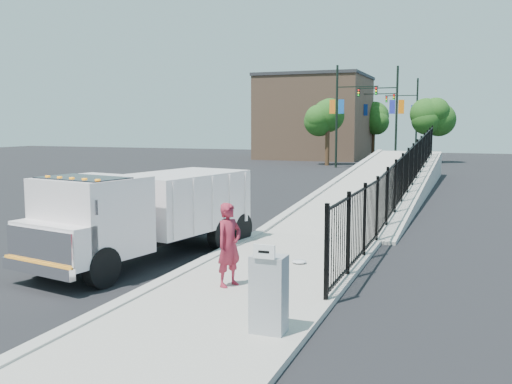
% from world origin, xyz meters
% --- Properties ---
extents(ground, '(120.00, 120.00, 0.00)m').
position_xyz_m(ground, '(0.00, 0.00, 0.00)').
color(ground, black).
rests_on(ground, ground).
extents(sidewalk, '(3.55, 12.00, 0.12)m').
position_xyz_m(sidewalk, '(1.93, -2.00, 0.06)').
color(sidewalk, '#9E998E').
rests_on(sidewalk, ground).
extents(curb, '(0.30, 12.00, 0.16)m').
position_xyz_m(curb, '(0.00, -2.00, 0.08)').
color(curb, '#ADAAA3').
rests_on(curb, ground).
extents(ramp, '(3.95, 24.06, 3.19)m').
position_xyz_m(ramp, '(2.12, 16.00, 0.00)').
color(ramp, '#9E998E').
rests_on(ramp, ground).
extents(iron_fence, '(0.10, 28.00, 1.80)m').
position_xyz_m(iron_fence, '(3.55, 12.00, 0.90)').
color(iron_fence, black).
rests_on(iron_fence, ground).
extents(truck, '(3.35, 6.97, 2.29)m').
position_xyz_m(truck, '(-1.62, -0.07, 1.29)').
color(truck, black).
rests_on(truck, ground).
extents(worker, '(0.61, 0.74, 1.72)m').
position_xyz_m(worker, '(1.46, -1.79, 0.98)').
color(worker, maroon).
rests_on(worker, sidewalk).
extents(utility_cabinet, '(0.55, 0.40, 1.25)m').
position_xyz_m(utility_cabinet, '(3.10, -3.98, 0.75)').
color(utility_cabinet, gray).
rests_on(utility_cabinet, sidewalk).
extents(arrow_sign, '(0.35, 0.04, 0.22)m').
position_xyz_m(arrow_sign, '(3.10, -4.20, 1.48)').
color(arrow_sign, white).
rests_on(arrow_sign, utility_cabinet).
extents(debris, '(0.35, 0.35, 0.09)m').
position_xyz_m(debris, '(2.26, 0.55, 0.16)').
color(debris, silver).
rests_on(debris, sidewalk).
extents(light_pole_0, '(3.77, 0.22, 8.00)m').
position_xyz_m(light_pole_0, '(-3.79, 32.17, 4.36)').
color(light_pole_0, black).
rests_on(light_pole_0, ground).
extents(light_pole_1, '(3.77, 0.22, 8.00)m').
position_xyz_m(light_pole_1, '(-0.06, 34.37, 4.36)').
color(light_pole_1, black).
rests_on(light_pole_1, ground).
extents(light_pole_2, '(3.77, 0.22, 8.00)m').
position_xyz_m(light_pole_2, '(-3.89, 43.39, 4.36)').
color(light_pole_2, black).
rests_on(light_pole_2, ground).
extents(light_pole_3, '(3.78, 0.22, 8.00)m').
position_xyz_m(light_pole_3, '(0.30, 47.50, 4.36)').
color(light_pole_3, black).
rests_on(light_pole_3, ground).
extents(tree_0, '(2.80, 2.80, 5.40)m').
position_xyz_m(tree_0, '(-5.31, 34.23, 3.96)').
color(tree_0, '#382314').
rests_on(tree_0, ground).
extents(tree_1, '(2.73, 2.73, 5.36)m').
position_xyz_m(tree_1, '(2.32, 40.62, 3.95)').
color(tree_1, '#382314').
rests_on(tree_1, ground).
extents(tree_2, '(3.15, 3.15, 5.58)m').
position_xyz_m(tree_2, '(-3.87, 48.68, 3.97)').
color(tree_2, '#382314').
rests_on(tree_2, ground).
extents(building, '(10.00, 10.00, 8.00)m').
position_xyz_m(building, '(-9.00, 44.00, 4.00)').
color(building, '#8C664C').
rests_on(building, ground).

